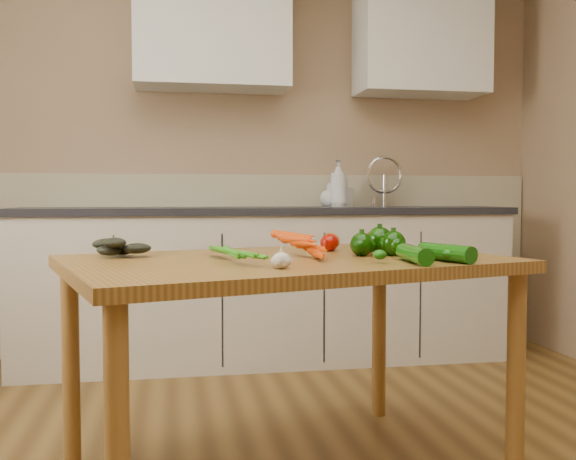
% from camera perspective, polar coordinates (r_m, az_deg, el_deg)
% --- Properties ---
extents(room, '(4.04, 5.04, 2.64)m').
position_cam_1_polar(room, '(1.75, 1.10, 12.33)').
color(room, brown).
rests_on(room, ground).
extents(counter_run, '(2.84, 0.64, 1.14)m').
position_cam_1_polar(counter_run, '(3.79, -1.79, -4.67)').
color(counter_run, '#C1B6A1').
rests_on(counter_run, ground).
extents(upper_cabinets, '(2.15, 0.35, 0.70)m').
position_cam_1_polar(upper_cabinets, '(4.06, 2.28, 17.08)').
color(upper_cabinets, silver).
rests_on(upper_cabinets, room).
extents(table, '(1.61, 1.27, 0.76)m').
position_cam_1_polar(table, '(2.16, -0.12, -4.70)').
color(table, olive).
rests_on(table, ground).
extents(soap_bottle_a, '(0.15, 0.15, 0.29)m').
position_cam_1_polar(soap_bottle_a, '(3.91, 4.53, 4.16)').
color(soap_bottle_a, silver).
rests_on(soap_bottle_a, counter_run).
extents(soap_bottle_b, '(0.11, 0.11, 0.17)m').
position_cam_1_polar(soap_bottle_b, '(4.02, 5.06, 3.32)').
color(soap_bottle_b, silver).
rests_on(soap_bottle_b, counter_run).
extents(soap_bottle_c, '(0.15, 0.15, 0.15)m').
position_cam_1_polar(soap_bottle_c, '(3.97, 3.69, 3.15)').
color(soap_bottle_c, silver).
rests_on(soap_bottle_c, counter_run).
extents(carrot_bunch, '(0.31, 0.27, 0.07)m').
position_cam_1_polar(carrot_bunch, '(2.12, -0.51, -1.60)').
color(carrot_bunch, '#D93E05').
rests_on(carrot_bunch, table).
extents(leafy_greens, '(0.20, 0.18, 0.10)m').
position_cam_1_polar(leafy_greens, '(2.26, -14.29, -1.03)').
color(leafy_greens, black).
rests_on(leafy_greens, table).
extents(garlic_bulb, '(0.06, 0.06, 0.05)m').
position_cam_1_polar(garlic_bulb, '(1.83, -0.59, -2.73)').
color(garlic_bulb, beige).
rests_on(garlic_bulb, table).
extents(pepper_a, '(0.08, 0.08, 0.08)m').
position_cam_1_polar(pepper_a, '(2.23, 6.57, -1.29)').
color(pepper_a, black).
rests_on(pepper_a, table).
extents(pepper_b, '(0.09, 0.09, 0.09)m').
position_cam_1_polar(pepper_b, '(2.32, 8.15, -0.94)').
color(pepper_b, black).
rests_on(pepper_b, table).
extents(pepper_c, '(0.09, 0.09, 0.09)m').
position_cam_1_polar(pepper_c, '(2.24, 9.35, -1.20)').
color(pepper_c, black).
rests_on(pepper_c, table).
extents(tomato_a, '(0.07, 0.07, 0.06)m').
position_cam_1_polar(tomato_a, '(2.41, 3.69, -1.13)').
color(tomato_a, '#890B02').
rests_on(tomato_a, table).
extents(tomato_b, '(0.07, 0.07, 0.07)m').
position_cam_1_polar(tomato_b, '(2.47, 3.79, -1.03)').
color(tomato_b, '#B83904').
rests_on(tomato_b, table).
extents(tomato_c, '(0.08, 0.08, 0.07)m').
position_cam_1_polar(tomato_c, '(2.47, 7.64, -0.94)').
color(tomato_c, '#B83904').
rests_on(tomato_c, table).
extents(zucchini_a, '(0.12, 0.22, 0.06)m').
position_cam_1_polar(zucchini_a, '(2.09, 13.87, -1.98)').
color(zucchini_a, '#0D4807').
rests_on(zucchini_a, table).
extents(zucchini_b, '(0.07, 0.22, 0.05)m').
position_cam_1_polar(zucchini_b, '(2.02, 11.18, -2.13)').
color(zucchini_b, '#0D4807').
rests_on(zucchini_b, table).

